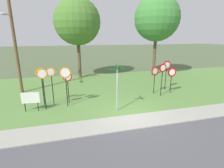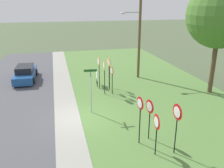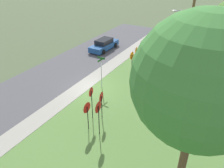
{
  "view_description": "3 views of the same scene",
  "coord_description": "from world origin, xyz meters",
  "px_view_note": "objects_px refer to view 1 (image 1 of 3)",
  "views": [
    {
      "loc": [
        -3.5,
        -8.82,
        4.68
      ],
      "look_at": [
        -0.2,
        3.56,
        1.04
      ],
      "focal_mm": 27.27,
      "sensor_mm": 36.0,
      "label": 1
    },
    {
      "loc": [
        13.82,
        -1.26,
        7.04
      ],
      "look_at": [
        -1.01,
        2.33,
        1.78
      ],
      "focal_mm": 38.32,
      "sensor_mm": 36.0,
      "label": 2
    },
    {
      "loc": [
        14.4,
        10.48,
        10.44
      ],
      "look_at": [
        0.63,
        2.62,
        1.46
      ],
      "focal_mm": 35.78,
      "sensor_mm": 36.0,
      "label": 3
    }
  ],
  "objects_px": {
    "stop_sign_near_right": "(42,79)",
    "yield_sign_far_right": "(163,72)",
    "stop_sign_far_right": "(52,79)",
    "yield_sign_far_left": "(155,74)",
    "utility_pole": "(13,36)",
    "stop_sign_far_left": "(66,78)",
    "stop_sign_far_center": "(43,81)",
    "stop_sign_near_left": "(68,81)",
    "street_name_post": "(117,84)",
    "notice_board": "(31,99)",
    "oak_tree_right": "(157,18)",
    "yield_sign_near_right": "(167,68)",
    "yield_sign_near_left": "(172,74)",
    "oak_tree_left": "(77,22)"
  },
  "relations": [
    {
      "from": "yield_sign_near_right",
      "to": "yield_sign_near_left",
      "type": "bearing_deg",
      "value": -98.99
    },
    {
      "from": "stop_sign_far_left",
      "to": "stop_sign_far_center",
      "type": "height_order",
      "value": "stop_sign_far_left"
    },
    {
      "from": "stop_sign_far_right",
      "to": "stop_sign_near_right",
      "type": "bearing_deg",
      "value": 162.04
    },
    {
      "from": "yield_sign_near_right",
      "to": "oak_tree_right",
      "type": "distance_m",
      "value": 7.61
    },
    {
      "from": "yield_sign_far_left",
      "to": "utility_pole",
      "type": "relative_size",
      "value": 0.27
    },
    {
      "from": "stop_sign_near_right",
      "to": "notice_board",
      "type": "bearing_deg",
      "value": -134.96
    },
    {
      "from": "stop_sign_far_right",
      "to": "yield_sign_near_left",
      "type": "height_order",
      "value": "stop_sign_far_right"
    },
    {
      "from": "stop_sign_far_right",
      "to": "yield_sign_near_right",
      "type": "distance_m",
      "value": 9.48
    },
    {
      "from": "yield_sign_near_left",
      "to": "oak_tree_left",
      "type": "relative_size",
      "value": 0.25
    },
    {
      "from": "stop_sign_near_right",
      "to": "yield_sign_near_right",
      "type": "distance_m",
      "value": 10.1
    },
    {
      "from": "stop_sign_far_center",
      "to": "yield_sign_far_left",
      "type": "bearing_deg",
      "value": 1.96
    },
    {
      "from": "stop_sign_near_left",
      "to": "yield_sign_near_left",
      "type": "bearing_deg",
      "value": -7.26
    },
    {
      "from": "notice_board",
      "to": "oak_tree_left",
      "type": "xyz_separation_m",
      "value": [
        3.75,
        8.68,
        5.24
      ]
    },
    {
      "from": "yield_sign_near_right",
      "to": "stop_sign_far_center",
      "type": "bearing_deg",
      "value": -173.22
    },
    {
      "from": "stop_sign_far_left",
      "to": "utility_pole",
      "type": "distance_m",
      "value": 6.06
    },
    {
      "from": "stop_sign_near_right",
      "to": "yield_sign_far_right",
      "type": "relative_size",
      "value": 1.0
    },
    {
      "from": "stop_sign_far_right",
      "to": "yield_sign_far_left",
      "type": "distance_m",
      "value": 7.92
    },
    {
      "from": "stop_sign_far_left",
      "to": "yield_sign_far_left",
      "type": "bearing_deg",
      "value": 9.0
    },
    {
      "from": "stop_sign_near_left",
      "to": "yield_sign_near_left",
      "type": "xyz_separation_m",
      "value": [
        8.29,
        0.12,
        -0.01
      ]
    },
    {
      "from": "yield_sign_near_right",
      "to": "utility_pole",
      "type": "bearing_deg",
      "value": 165.36
    },
    {
      "from": "yield_sign_near_right",
      "to": "yield_sign_far_right",
      "type": "relative_size",
      "value": 1.0
    },
    {
      "from": "yield_sign_far_left",
      "to": "yield_sign_far_right",
      "type": "height_order",
      "value": "yield_sign_far_right"
    },
    {
      "from": "utility_pole",
      "to": "oak_tree_right",
      "type": "height_order",
      "value": "oak_tree_right"
    },
    {
      "from": "stop_sign_near_right",
      "to": "notice_board",
      "type": "xyz_separation_m",
      "value": [
        -0.65,
        -0.91,
        -1.05
      ]
    },
    {
      "from": "stop_sign_near_right",
      "to": "street_name_post",
      "type": "relative_size",
      "value": 0.88
    },
    {
      "from": "notice_board",
      "to": "stop_sign_far_left",
      "type": "bearing_deg",
      "value": 10.61
    },
    {
      "from": "utility_pole",
      "to": "yield_sign_far_right",
      "type": "bearing_deg",
      "value": -18.76
    },
    {
      "from": "yield_sign_far_left",
      "to": "utility_pole",
      "type": "height_order",
      "value": "utility_pole"
    },
    {
      "from": "street_name_post",
      "to": "oak_tree_right",
      "type": "xyz_separation_m",
      "value": [
        7.35,
        8.95,
        4.77
      ]
    },
    {
      "from": "oak_tree_right",
      "to": "yield_sign_far_right",
      "type": "bearing_deg",
      "value": -113.64
    },
    {
      "from": "stop_sign_near_left",
      "to": "street_name_post",
      "type": "height_order",
      "value": "street_name_post"
    },
    {
      "from": "stop_sign_near_left",
      "to": "stop_sign_near_right",
      "type": "distance_m",
      "value": 1.7
    },
    {
      "from": "stop_sign_near_left",
      "to": "stop_sign_far_center",
      "type": "bearing_deg",
      "value": -161.09
    },
    {
      "from": "utility_pole",
      "to": "oak_tree_right",
      "type": "relative_size",
      "value": 0.93
    },
    {
      "from": "stop_sign_near_left",
      "to": "yield_sign_near_left",
      "type": "relative_size",
      "value": 1.04
    },
    {
      "from": "yield_sign_far_right",
      "to": "notice_board",
      "type": "height_order",
      "value": "yield_sign_far_right"
    },
    {
      "from": "stop_sign_near_left",
      "to": "oak_tree_left",
      "type": "distance_m",
      "value": 9.19
    },
    {
      "from": "notice_board",
      "to": "stop_sign_near_left",
      "type": "bearing_deg",
      "value": 24.22
    },
    {
      "from": "stop_sign_far_left",
      "to": "oak_tree_right",
      "type": "height_order",
      "value": "oak_tree_right"
    },
    {
      "from": "stop_sign_near_left",
      "to": "notice_board",
      "type": "relative_size",
      "value": 1.8
    },
    {
      "from": "stop_sign_far_right",
      "to": "yield_sign_far_right",
      "type": "xyz_separation_m",
      "value": [
        8.2,
        -0.32,
        0.07
      ]
    },
    {
      "from": "yield_sign_far_left",
      "to": "oak_tree_right",
      "type": "bearing_deg",
      "value": 51.96
    },
    {
      "from": "yield_sign_far_right",
      "to": "oak_tree_right",
      "type": "relative_size",
      "value": 0.29
    },
    {
      "from": "stop_sign_far_center",
      "to": "street_name_post",
      "type": "height_order",
      "value": "street_name_post"
    },
    {
      "from": "utility_pole",
      "to": "yield_sign_near_right",
      "type": "bearing_deg",
      "value": -10.93
    },
    {
      "from": "stop_sign_far_left",
      "to": "oak_tree_left",
      "type": "distance_m",
      "value": 9.54
    },
    {
      "from": "yield_sign_far_left",
      "to": "yield_sign_far_right",
      "type": "distance_m",
      "value": 0.75
    },
    {
      "from": "stop_sign_near_right",
      "to": "oak_tree_left",
      "type": "xyz_separation_m",
      "value": [
        3.1,
        7.77,
        4.2
      ]
    },
    {
      "from": "stop_sign_near_right",
      "to": "stop_sign_far_right",
      "type": "distance_m",
      "value": 0.65
    },
    {
      "from": "stop_sign_far_center",
      "to": "stop_sign_far_right",
      "type": "distance_m",
      "value": 0.9
    }
  ]
}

